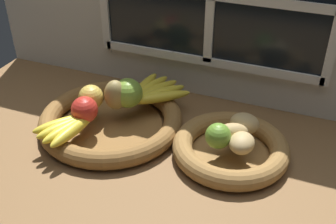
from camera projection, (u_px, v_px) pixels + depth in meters
ground_plane at (172, 155)px, 104.87cm from camera, size 140.00×90.00×3.00cm
back_wall at (213, 4)px, 111.89cm from camera, size 140.00×4.60×55.00cm
fruit_bowl_left at (111, 120)px, 111.04cm from camera, size 38.09×38.09×4.90cm
fruit_bowl_right at (231, 148)px, 101.01cm from camera, size 28.35×28.35×4.90cm
apple_green_back at (128, 93)px, 110.04cm from camera, size 7.96×7.96×7.96cm
apple_golden_left at (91, 97)px, 109.63cm from camera, size 6.59×6.59×6.59cm
apple_red_front at (85, 110)px, 104.40cm from camera, size 6.78×6.78×6.78cm
pear_brown at (115, 95)px, 108.89cm from camera, size 8.00×7.99×8.31cm
banana_bunch_front at (68, 127)px, 101.51cm from camera, size 12.15×16.40×2.96cm
banana_bunch_back at (152, 92)px, 115.55cm from camera, size 15.83×18.68×2.81cm
potato_large at (232, 132)px, 98.36cm from camera, size 8.89×7.34×4.44cm
potato_back at (244, 123)px, 100.85cm from camera, size 7.32×5.73×5.08cm
potato_small at (242, 143)px, 95.06cm from camera, size 6.04×7.15×4.39cm
lime_near at (218, 136)px, 95.79cm from camera, size 6.06×6.06×6.06cm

